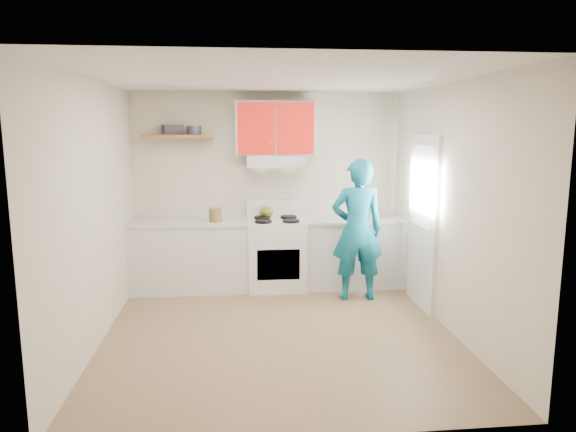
{
  "coord_description": "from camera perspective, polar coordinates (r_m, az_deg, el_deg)",
  "views": [
    {
      "loc": [
        -0.44,
        -5.16,
        2.12
      ],
      "look_at": [
        0.15,
        0.55,
        1.15
      ],
      "focal_mm": 32.46,
      "sensor_mm": 36.0,
      "label": 1
    }
  ],
  "objects": [
    {
      "name": "ceiling",
      "position": [
        5.21,
        -1.06,
        14.87
      ],
      "size": [
        3.6,
        3.8,
        0.04
      ],
      "primitive_type": "cube",
      "color": "white",
      "rests_on": "floor"
    },
    {
      "name": "back_wall",
      "position": [
        7.13,
        -2.31,
        2.98
      ],
      "size": [
        3.6,
        0.04,
        2.6
      ],
      "primitive_type": "cube",
      "color": "beige",
      "rests_on": "floor"
    },
    {
      "name": "books",
      "position": [
        7.0,
        -12.51,
        9.22
      ],
      "size": [
        0.29,
        0.25,
        0.13
      ],
      "primitive_type": "cube",
      "rotation": [
        0.0,
        0.0,
        0.31
      ],
      "color": "#3A3337",
      "rests_on": "shelf"
    },
    {
      "name": "left_wall",
      "position": [
        5.41,
        -20.4,
        0.25
      ],
      "size": [
        0.04,
        3.8,
        2.6
      ],
      "primitive_type": "cube",
      "color": "beige",
      "rests_on": "floor"
    },
    {
      "name": "counter_left",
      "position": [
        7.0,
        -10.67,
        -4.39
      ],
      "size": [
        1.52,
        0.6,
        0.9
      ],
      "primitive_type": "cube",
      "color": "silver",
      "rests_on": "floor"
    },
    {
      "name": "right_wall",
      "position": [
        5.69,
        17.37,
        0.85
      ],
      "size": [
        0.04,
        3.8,
        2.6
      ],
      "primitive_type": "cube",
      "color": "beige",
      "rests_on": "floor"
    },
    {
      "name": "front_wall",
      "position": [
        3.4,
        1.7,
        -4.43
      ],
      "size": [
        3.6,
        0.04,
        2.6
      ],
      "primitive_type": "cube",
      "color": "beige",
      "rests_on": "floor"
    },
    {
      "name": "tin",
      "position": [
        6.91,
        -10.26,
        9.22
      ],
      "size": [
        0.24,
        0.24,
        0.11
      ],
      "primitive_type": "cylinder",
      "rotation": [
        0.0,
        0.0,
        0.4
      ],
      "color": "#333D4C",
      "rests_on": "shelf"
    },
    {
      "name": "shelf",
      "position": [
        6.95,
        -11.88,
        8.56
      ],
      "size": [
        0.9,
        0.3,
        0.04
      ],
      "primitive_type": "cube",
      "color": "brown",
      "rests_on": "back_wall"
    },
    {
      "name": "crock",
      "position": [
        6.82,
        -7.96,
        0.02
      ],
      "size": [
        0.2,
        0.2,
        0.2
      ],
      "primitive_type": "cylinder",
      "rotation": [
        0.0,
        0.0,
        -0.23
      ],
      "color": "brown",
      "rests_on": "counter_left"
    },
    {
      "name": "range_hood",
      "position": [
        6.88,
        -1.38,
        6.04
      ],
      "size": [
        0.76,
        0.44,
        0.15
      ],
      "primitive_type": "cube",
      "color": "silver",
      "rests_on": "back_wall"
    },
    {
      "name": "floor",
      "position": [
        5.6,
        -0.98,
        -12.66
      ],
      "size": [
        3.8,
        3.8,
        0.0
      ],
      "primitive_type": "plane",
      "color": "brown",
      "rests_on": "ground"
    },
    {
      "name": "counter_right",
      "position": [
        7.14,
        7.07,
        -4.0
      ],
      "size": [
        1.32,
        0.6,
        0.9
      ],
      "primitive_type": "cube",
      "color": "silver",
      "rests_on": "floor"
    },
    {
      "name": "stove",
      "position": [
        6.96,
        -1.27,
        -4.21
      ],
      "size": [
        0.76,
        0.65,
        0.92
      ],
      "primitive_type": "cube",
      "color": "white",
      "rests_on": "floor"
    },
    {
      "name": "door",
      "position": [
        6.36,
        14.58,
        -0.64
      ],
      "size": [
        0.05,
        0.85,
        2.05
      ],
      "primitive_type": "cube",
      "color": "white",
      "rests_on": "floor"
    },
    {
      "name": "silicone_mat",
      "position": [
        7.02,
        9.13,
        -0.51
      ],
      "size": [
        0.38,
        0.35,
        0.01
      ],
      "primitive_type": "cube",
      "rotation": [
        0.0,
        0.0,
        0.34
      ],
      "color": "red",
      "rests_on": "counter_right"
    },
    {
      "name": "cutting_board",
      "position": [
        7.01,
        6.48,
        -0.43
      ],
      "size": [
        0.29,
        0.23,
        0.02
      ],
      "primitive_type": "cube",
      "rotation": [
        0.0,
        0.0,
        -0.12
      ],
      "color": "olive",
      "rests_on": "counter_right"
    },
    {
      "name": "kettle",
      "position": [
        7.09,
        -2.37,
        0.51
      ],
      "size": [
        0.2,
        0.2,
        0.16
      ],
      "primitive_type": "ellipsoid",
      "rotation": [
        0.0,
        0.0,
        -0.01
      ],
      "color": "olive",
      "rests_on": "stove"
    },
    {
      "name": "upper_cabinets",
      "position": [
        6.92,
        -1.43,
        9.59
      ],
      "size": [
        1.02,
        0.33,
        0.7
      ],
      "primitive_type": "cube",
      "color": "red",
      "rests_on": "back_wall"
    },
    {
      "name": "door_glass",
      "position": [
        6.29,
        14.51,
        3.17
      ],
      "size": [
        0.01,
        0.55,
        0.95
      ],
      "primitive_type": "cube",
      "color": "white",
      "rests_on": "door"
    },
    {
      "name": "person",
      "position": [
        6.48,
        7.6,
        -1.53
      ],
      "size": [
        0.66,
        0.44,
        1.76
      ],
      "primitive_type": "imported",
      "rotation": [
        0.0,
        0.0,
        3.11
      ],
      "color": "#0E6682",
      "rests_on": "floor"
    }
  ]
}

